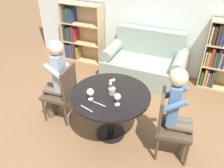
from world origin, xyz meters
name	(u,v)px	position (x,y,z in m)	size (l,w,h in m)	color
ground_plane	(111,133)	(0.00, 0.00, 0.00)	(16.00, 16.00, 0.00)	brown
back_wall	(155,3)	(0.00, 2.06, 1.35)	(5.20, 0.05, 2.70)	silver
round_table	(111,101)	(0.00, 0.00, 0.59)	(1.03, 1.03, 0.71)	black
couch	(144,64)	(0.00, 1.63, 0.31)	(1.50, 0.80, 0.92)	gray
bookshelf_left	(78,34)	(-1.56, 1.90, 0.58)	(0.89, 0.28, 1.25)	tan
bookshelf_right	(224,55)	(1.33, 1.90, 0.64)	(0.89, 0.28, 1.25)	tan
chair_left	(63,91)	(-0.78, 0.06, 0.49)	(0.45, 0.45, 0.90)	#473828
chair_right	(169,123)	(0.78, -0.01, 0.49)	(0.48, 0.48, 0.90)	#473828
person_left	(56,79)	(-0.87, 0.05, 0.68)	(0.43, 0.36, 1.29)	brown
person_right	(179,113)	(0.87, 0.02, 0.67)	(0.45, 0.38, 1.25)	brown
wine_glass_left	(90,92)	(-0.18, -0.20, 0.81)	(0.09, 0.09, 0.15)	white
wine_glass_right	(117,97)	(0.16, -0.17, 0.82)	(0.08, 0.08, 0.16)	white
flower_vase	(112,89)	(0.02, 0.01, 0.78)	(0.09, 0.09, 0.23)	#9E9384
knife_left_setting	(87,109)	(-0.14, -0.38, 0.71)	(0.19, 0.06, 0.00)	silver
fork_left_setting	(99,104)	(-0.05, -0.24, 0.71)	(0.19, 0.04, 0.00)	silver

